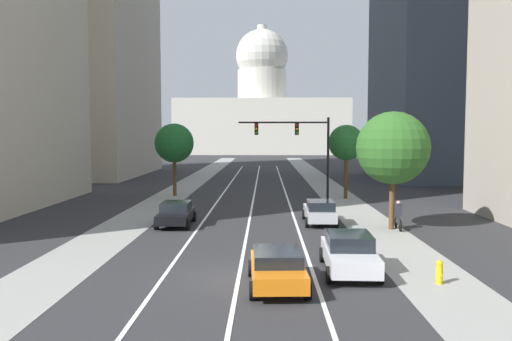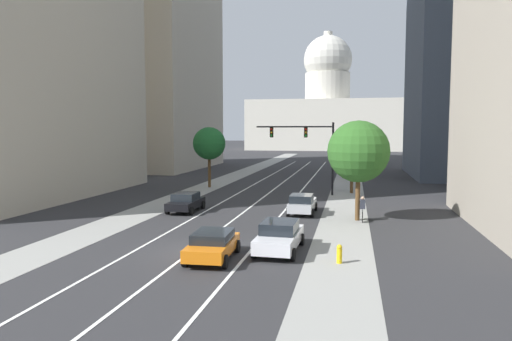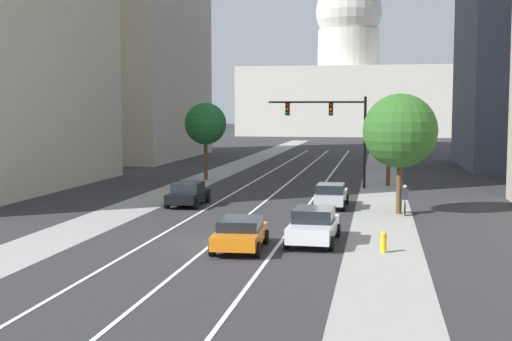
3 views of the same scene
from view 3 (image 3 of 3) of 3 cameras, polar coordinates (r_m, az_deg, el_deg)
The scene contains 17 objects.
ground_plane at distance 70.10m, azimuth 4.26°, elevation 0.22°, with size 400.00×400.00×0.00m, color #2B2B2D.
sidewalk_left at distance 66.42m, azimuth -2.71°, elevation -0.04°, with size 3.31×130.00×0.01m, color gray.
sidewalk_right at distance 64.73m, azimuth 10.47°, elevation -0.26°, with size 3.31×130.00×0.01m, color gray.
lane_stripe_left at distance 55.74m, azimuth -0.39°, elevation -1.04°, with size 0.16×90.00×0.01m, color white.
lane_stripe_center at distance 55.27m, azimuth 2.62°, elevation -1.10°, with size 0.16×90.00×0.01m, color white.
lane_stripe_right at distance 54.96m, azimuth 5.68°, elevation -1.15°, with size 0.16×90.00×0.01m, color white.
capitol_building at distance 157.81m, azimuth 7.69°, elevation 7.18°, with size 48.01×22.47×36.38m.
car_orange at distance 29.44m, azimuth -1.32°, elevation -5.24°, with size 2.25×4.34×1.35m.
car_silver at distance 42.14m, azimuth 6.30°, elevation -2.04°, with size 1.99×4.48×1.51m.
car_black at distance 42.88m, azimuth -5.71°, elevation -1.94°, with size 2.07×4.27×1.46m.
car_white at distance 31.04m, azimuth 4.84°, elevation -4.57°, with size 2.22×4.81×1.58m.
traffic_signal_mast at distance 52.44m, azimuth 6.60°, elevation 4.04°, with size 7.51×0.39×6.97m.
fire_hydrant at distance 29.36m, azimuth 10.61°, elevation -5.88°, with size 0.26×0.35×0.91m.
cyclist at distance 40.04m, azimuth 12.35°, elevation -2.40°, with size 0.36×1.70×1.72m.
street_tree_near_left at distance 57.90m, azimuth -4.24°, elevation 3.90°, with size 3.53×3.53×6.56m.
street_tree_near_right at distance 39.93m, azimuth 11.96°, elevation 3.25°, with size 4.26×4.26×6.93m.
street_tree_far_right at distance 54.37m, azimuth 11.05°, elevation 3.80°, with size 3.07×3.07×6.41m.
Camera 3 is at (7.31, -29.45, 6.06)m, focal length 47.87 mm.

